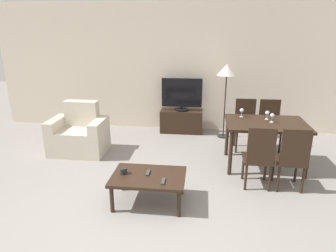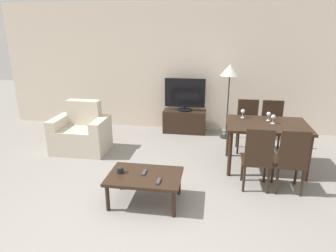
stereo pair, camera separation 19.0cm
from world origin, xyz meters
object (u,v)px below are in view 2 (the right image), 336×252
(tv, at_px, (185,95))
(remote_primary, at_px, (159,181))
(coffee_table, at_px, (145,178))
(cup_white_near, at_px, (120,170))
(wine_glass_left, at_px, (269,115))
(dining_chair_near, at_px, (257,157))
(tv_stand, at_px, (184,121))
(wine_glass_center, at_px, (243,112))
(remote_secondary, at_px, (144,172))
(dining_chair_far_left, at_px, (247,123))
(wine_glass_right, at_px, (273,117))
(floor_lamp, at_px, (230,74))
(armchair, at_px, (81,134))
(dining_chair_near_right, at_px, (291,159))
(dining_chair_far, at_px, (272,125))
(dining_table, at_px, (267,129))

(tv, xyz_separation_m, remote_primary, (-0.00, -2.99, -0.43))
(coffee_table, distance_m, cup_white_near, 0.34)
(wine_glass_left, bearing_deg, dining_chair_near, -105.42)
(tv_stand, bearing_deg, wine_glass_center, -49.54)
(dining_chair_near, distance_m, remote_secondary, 1.55)
(dining_chair_far_left, height_order, wine_glass_right, dining_chair_far_left)
(floor_lamp, xyz_separation_m, cup_white_near, (-1.43, -2.62, -0.89))
(armchair, relative_size, cup_white_near, 10.62)
(dining_chair_near_right, bearing_deg, tv_stand, 126.06)
(tv_stand, xyz_separation_m, remote_primary, (-0.00, -3.00, 0.16))
(coffee_table, xyz_separation_m, floor_lamp, (1.10, 2.63, 0.98))
(dining_chair_far, bearing_deg, tv, 154.55)
(cup_white_near, height_order, wine_glass_center, wine_glass_center)
(remote_secondary, bearing_deg, wine_glass_left, 39.38)
(dining_chair_near_right, height_order, remote_secondary, dining_chair_near_right)
(remote_secondary, distance_m, cup_white_near, 0.32)
(dining_chair_near_right, bearing_deg, dining_chair_far_left, 106.22)
(dining_chair_far, bearing_deg, dining_table, -106.22)
(dining_chair_far_left, height_order, remote_secondary, dining_chair_far_left)
(floor_lamp, xyz_separation_m, wine_glass_center, (0.20, -1.07, -0.47))
(floor_lamp, bearing_deg, coffee_table, -112.76)
(tv_stand, relative_size, dining_chair_near_right, 0.97)
(dining_chair_far, relative_size, wine_glass_right, 6.37)
(cup_white_near, bearing_deg, remote_secondary, 7.21)
(wine_glass_right, bearing_deg, armchair, 176.47)
(tv, bearing_deg, tv_stand, 90.00)
(remote_primary, bearing_deg, dining_chair_far_left, 60.57)
(wine_glass_right, bearing_deg, remote_primary, -136.54)
(dining_table, relative_size, dining_chair_near_right, 1.34)
(floor_lamp, bearing_deg, tv_stand, 166.22)
(dining_chair_near, bearing_deg, cup_white_near, -163.24)
(wine_glass_left, bearing_deg, tv_stand, 137.02)
(dining_chair_far, xyz_separation_m, cup_white_near, (-2.21, -2.04, -0.08))
(coffee_table, distance_m, dining_table, 2.14)
(tv_stand, bearing_deg, wine_glass_left, -42.98)
(dining_chair_near_right, distance_m, wine_glass_center, 1.22)
(remote_primary, relative_size, remote_secondary, 1.00)
(dining_chair_far, relative_size, wine_glass_center, 6.37)
(coffee_table, bearing_deg, remote_secondary, 106.87)
(coffee_table, xyz_separation_m, dining_table, (1.67, 1.30, 0.32))
(dining_chair_far, xyz_separation_m, wine_glass_right, (-0.14, -0.74, 0.35))
(armchair, bearing_deg, tv, 37.17)
(tv, bearing_deg, remote_secondary, -94.61)
(armchair, bearing_deg, dining_chair_near, -17.84)
(wine_glass_left, bearing_deg, remote_primary, -132.84)
(dining_chair_near, height_order, dining_chair_near_right, same)
(tv_stand, relative_size, wine_glass_center, 6.15)
(wine_glass_center, bearing_deg, tv, 130.52)
(wine_glass_center, relative_size, wine_glass_right, 1.00)
(coffee_table, bearing_deg, dining_chair_far, 47.35)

